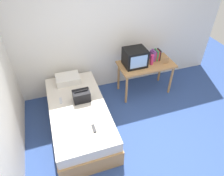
# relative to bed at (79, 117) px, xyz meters

# --- Properties ---
(ground_plane) EXTENTS (8.00, 8.00, 0.00)m
(ground_plane) POSITION_rel_bed_xyz_m (0.94, -0.86, -0.27)
(ground_plane) COLOR #2D4784
(wall_back) EXTENTS (5.20, 0.10, 2.60)m
(wall_back) POSITION_rel_bed_xyz_m (0.94, 1.14, 1.03)
(wall_back) COLOR silver
(wall_back) RESTS_ON ground
(bed) EXTENTS (1.00, 2.00, 0.54)m
(bed) POSITION_rel_bed_xyz_m (0.00, 0.00, 0.00)
(bed) COLOR #B27F4C
(bed) RESTS_ON ground
(desk) EXTENTS (1.16, 0.60, 0.73)m
(desk) POSITION_rel_bed_xyz_m (1.59, 0.60, 0.37)
(desk) COLOR #B27F4C
(desk) RESTS_ON ground
(tv) EXTENTS (0.44, 0.39, 0.36)m
(tv) POSITION_rel_bed_xyz_m (1.33, 0.63, 0.65)
(tv) COLOR black
(tv) RESTS_ON desk
(water_bottle) EXTENTS (0.07, 0.07, 0.22)m
(water_bottle) POSITION_rel_bed_xyz_m (1.68, 0.55, 0.57)
(water_bottle) COLOR #E53372
(water_bottle) RESTS_ON desk
(book_row) EXTENTS (0.19, 0.17, 0.23)m
(book_row) POSITION_rel_bed_xyz_m (1.83, 0.69, 0.57)
(book_row) COLOR #7A3D89
(book_row) RESTS_ON desk
(picture_frame) EXTENTS (0.11, 0.02, 0.14)m
(picture_frame) POSITION_rel_bed_xyz_m (1.97, 0.48, 0.53)
(picture_frame) COLOR #9E754C
(picture_frame) RESTS_ON desk
(pillow) EXTENTS (0.47, 0.34, 0.13)m
(pillow) POSITION_rel_bed_xyz_m (-0.04, 0.76, 0.34)
(pillow) COLOR silver
(pillow) RESTS_ON bed
(handbag) EXTENTS (0.30, 0.20, 0.22)m
(handbag) POSITION_rel_bed_xyz_m (0.11, 0.13, 0.38)
(handbag) COLOR black
(handbag) RESTS_ON bed
(magazine) EXTENTS (0.21, 0.29, 0.01)m
(magazine) POSITION_rel_bed_xyz_m (-0.15, -0.34, 0.28)
(magazine) COLOR white
(magazine) RESTS_ON bed
(remote_dark) EXTENTS (0.04, 0.16, 0.02)m
(remote_dark) POSITION_rel_bed_xyz_m (0.15, -0.57, 0.29)
(remote_dark) COLOR black
(remote_dark) RESTS_ON bed
(remote_silver) EXTENTS (0.04, 0.14, 0.02)m
(remote_silver) POSITION_rel_bed_xyz_m (-0.26, 0.23, 0.29)
(remote_silver) COLOR #B7B7BC
(remote_silver) RESTS_ON bed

